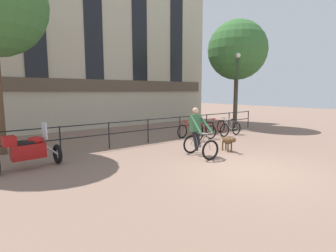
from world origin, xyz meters
The scene contains 12 objects.
ground_plane centered at (0.00, 0.00, 0.00)m, with size 60.00×60.00×0.00m, color #846656.
canal_railing centered at (0.00, 5.20, 0.71)m, with size 15.05×0.05×1.05m.
building_facade centered at (0.00, 10.99, 5.32)m, with size 18.00×0.72×10.70m.
cyclist_with_bike centered at (0.03, 2.13, 0.76)m, with size 0.85×1.26×1.70m.
dog centered at (1.40, 1.89, 0.41)m, with size 0.36×0.90×0.59m.
parked_motorcycle centered at (-4.98, 4.11, 0.56)m, with size 1.79×0.73×1.35m.
parked_bicycle_near_lamp centered at (1.95, 4.54, 0.36)m, with size 0.72×1.14×0.86m.
parked_bicycle_mid_left centered at (2.89, 4.54, 0.36)m, with size 0.84×1.21×0.86m.
parked_bicycle_mid_right centered at (3.83, 4.54, 0.36)m, with size 0.73×1.15×0.86m.
parked_bicycle_far_end centered at (4.77, 4.54, 0.36)m, with size 0.67×1.11×0.86m.
street_lamp centered at (6.03, 5.03, 2.47)m, with size 0.28×0.28×4.40m.
tree_canalside_right centered at (7.36, 6.10, 4.78)m, with size 3.66×3.66×6.62m.
Camera 1 is at (-6.45, -4.28, 2.28)m, focal length 28.00 mm.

